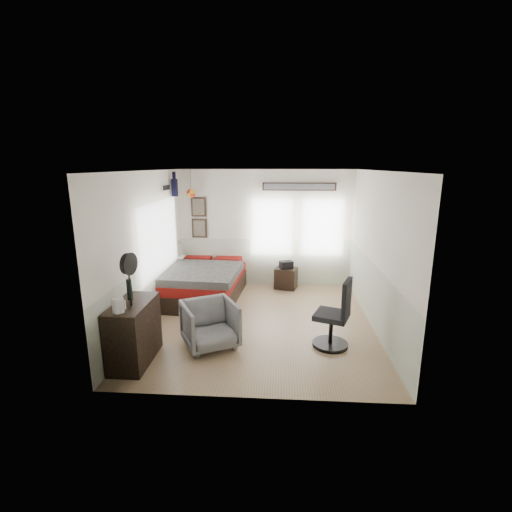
% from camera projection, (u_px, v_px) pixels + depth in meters
% --- Properties ---
extents(ground_plane, '(4.00, 4.50, 0.01)m').
position_uv_depth(ground_plane, '(260.00, 323.00, 6.75)').
color(ground_plane, '#8D744D').
extents(room_shell, '(4.02, 4.52, 2.71)m').
position_uv_depth(room_shell, '(256.00, 234.00, 6.55)').
color(room_shell, silver).
rests_on(room_shell, ground_plane).
extents(wall_decor, '(3.55, 1.32, 1.44)m').
position_uv_depth(wall_decor, '(216.00, 197.00, 8.21)').
color(wall_decor, black).
rests_on(wall_decor, room_shell).
extents(bed, '(1.69, 2.27, 0.69)m').
position_uv_depth(bed, '(203.00, 282.00, 7.95)').
color(bed, black).
rests_on(bed, ground_plane).
extents(dresser, '(0.48, 1.00, 0.90)m').
position_uv_depth(dresser, '(134.00, 332.00, 5.33)').
color(dresser, black).
rests_on(dresser, ground_plane).
extents(armchair, '(1.06, 1.07, 0.73)m').
position_uv_depth(armchair, '(210.00, 324.00, 5.80)').
color(armchair, gray).
rests_on(armchair, ground_plane).
extents(nightstand, '(0.56, 0.49, 0.48)m').
position_uv_depth(nightstand, '(286.00, 278.00, 8.58)').
color(nightstand, black).
rests_on(nightstand, ground_plane).
extents(task_chair, '(0.64, 0.64, 1.12)m').
position_uv_depth(task_chair, '(335.00, 320.00, 5.75)').
color(task_chair, black).
rests_on(task_chair, ground_plane).
extents(kettle, '(0.17, 0.15, 0.20)m').
position_uv_depth(kettle, '(118.00, 305.00, 4.87)').
color(kettle, silver).
rests_on(kettle, dresser).
extents(bottle, '(0.08, 0.08, 0.31)m').
position_uv_depth(bottle, '(129.00, 289.00, 5.32)').
color(bottle, black).
rests_on(bottle, dresser).
extents(stand_fan, '(0.14, 0.31, 0.76)m').
position_uv_depth(stand_fan, '(129.00, 265.00, 4.98)').
color(stand_fan, black).
rests_on(stand_fan, dresser).
extents(black_bag, '(0.34, 0.28, 0.17)m').
position_uv_depth(black_bag, '(286.00, 265.00, 8.50)').
color(black_bag, black).
rests_on(black_bag, nightstand).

